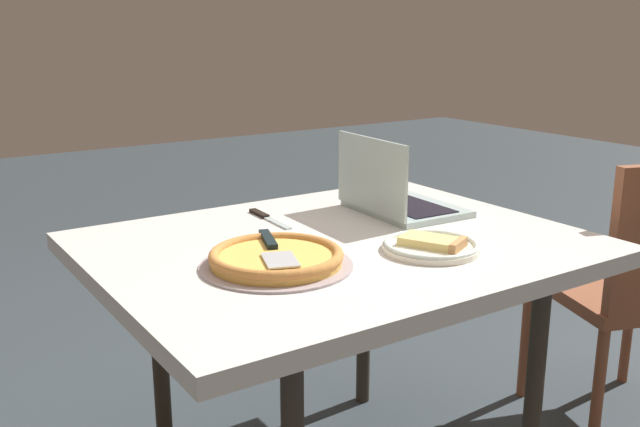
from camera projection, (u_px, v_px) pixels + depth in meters
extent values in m
cube|color=silver|center=(338.00, 248.00, 1.82)|extent=(1.20, 0.95, 0.04)
cylinder|color=#312B21|center=(534.00, 397.00, 1.81)|extent=(0.05, 0.05, 0.69)
cylinder|color=#312B21|center=(160.00, 361.00, 2.01)|extent=(0.05, 0.05, 0.69)
cylinder|color=#312B21|center=(364.00, 307.00, 2.39)|extent=(0.05, 0.05, 0.69)
cube|color=#AEC3BF|center=(406.00, 208.00, 2.09)|extent=(0.26, 0.34, 0.02)
cube|color=black|center=(406.00, 205.00, 2.09)|extent=(0.17, 0.29, 0.00)
cube|color=#AEC3BF|center=(371.00, 175.00, 2.00)|extent=(0.02, 0.33, 0.21)
cube|color=#26508E|center=(372.00, 175.00, 2.00)|extent=(0.02, 0.29, 0.18)
cylinder|color=white|center=(431.00, 248.00, 1.72)|extent=(0.24, 0.24, 0.01)
torus|color=white|center=(431.00, 244.00, 1.72)|extent=(0.23, 0.23, 0.01)
cube|color=#E9CD76|center=(431.00, 241.00, 1.72)|extent=(0.14, 0.17, 0.02)
cube|color=tan|center=(458.00, 246.00, 1.69)|extent=(0.08, 0.05, 0.03)
cylinder|color=#A99A9F|center=(276.00, 265.00, 1.61)|extent=(0.35, 0.35, 0.01)
cylinder|color=#ECB350|center=(276.00, 259.00, 1.61)|extent=(0.30, 0.30, 0.02)
torus|color=#C9833F|center=(276.00, 255.00, 1.61)|extent=(0.31, 0.31, 0.02)
cube|color=#B5B7BB|center=(280.00, 260.00, 1.56)|extent=(0.10, 0.12, 0.00)
cube|color=black|center=(268.00, 239.00, 1.70)|extent=(0.07, 0.13, 0.01)
cube|color=silver|center=(274.00, 222.00, 1.97)|extent=(0.02, 0.17, 0.00)
cube|color=black|center=(259.00, 214.00, 2.05)|extent=(0.02, 0.09, 0.01)
cube|color=brown|center=(622.00, 290.00, 2.26)|extent=(0.57, 0.57, 0.04)
cylinder|color=brown|center=(628.00, 327.00, 2.55)|extent=(0.03, 0.03, 0.43)
cylinder|color=brown|center=(525.00, 339.00, 2.46)|extent=(0.03, 0.03, 0.43)
cylinder|color=brown|center=(598.00, 396.00, 2.08)|extent=(0.03, 0.03, 0.43)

